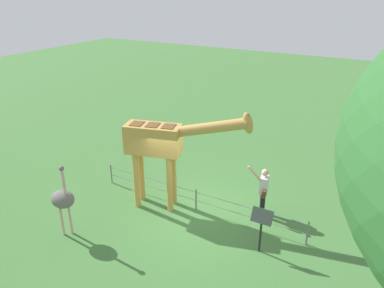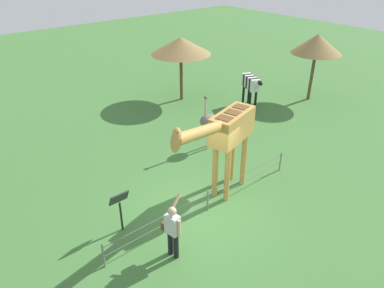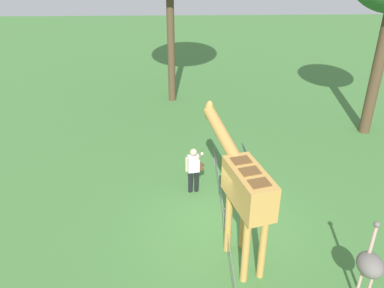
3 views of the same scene
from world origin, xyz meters
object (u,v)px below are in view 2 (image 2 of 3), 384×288
zebra (251,84)px  ostrich (208,121)px  shade_hut_near (317,44)px  info_sign (120,203)px  giraffe (226,133)px  visitor (173,229)px  shade_hut_far (181,46)px

zebra → ostrich: size_ratio=0.79×
shade_hut_near → info_sign: (12.63, 2.47, -1.93)m
ostrich → info_sign: ostrich is taller
giraffe → ostrich: size_ratio=1.72×
visitor → zebra: (-8.95, -5.47, 0.26)m
ostrich → shade_hut_near: shade_hut_near is taller
giraffe → ostrich: giraffe is taller
zebra → shade_hut_near: bearing=157.5°
shade_hut_far → ostrich: bearing=63.0°
visitor → shade_hut_near: 12.94m
ostrich → shade_hut_far: (-2.40, -4.72, 1.62)m
shade_hut_near → info_sign: shade_hut_near is taller
shade_hut_near → giraffe: bearing=18.5°
giraffe → info_sign: (3.42, -0.62, -1.27)m
visitor → zebra: size_ratio=0.96×
ostrich → visitor: bearing=39.3°
giraffe → zebra: bearing=-144.1°
zebra → ostrich: 4.75m
giraffe → visitor: (2.88, 1.08, -1.32)m
shade_hut_near → shade_hut_far: (5.15, -4.26, -0.08)m
info_sign → zebra: bearing=-158.3°
info_sign → ostrich: bearing=-158.4°
zebra → shade_hut_far: size_ratio=0.55×
ostrich → info_sign: (5.07, 2.01, -0.23)m
zebra → shade_hut_near: shade_hut_near is taller
visitor → shade_hut_near: (-12.09, -4.17, 1.98)m
visitor → ostrich: 5.87m
shade_hut_far → info_sign: size_ratio=2.44×
info_sign → visitor: bearing=107.6°
info_sign → shade_hut_far: bearing=-138.0°
zebra → shade_hut_far: shade_hut_far is taller
shade_hut_far → giraffe: bearing=61.1°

